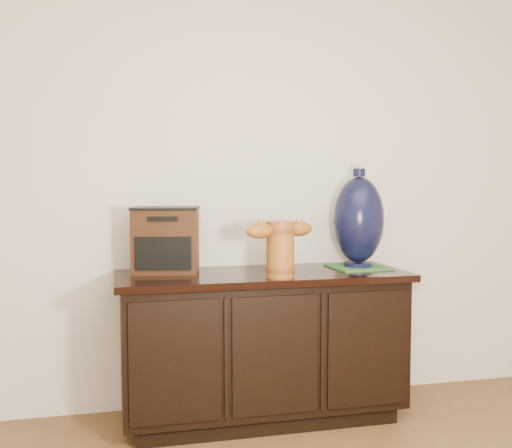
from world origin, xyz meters
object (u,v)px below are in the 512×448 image
object	(u,v)px
sideboard	(262,344)
lamp_base	(359,220)
terracotta_vessel	(280,246)
spray_can	(288,251)
tv_radio	(166,240)

from	to	relation	value
sideboard	lamp_base	size ratio (longest dim) A/B	2.83
terracotta_vessel	spray_can	world-z (taller)	terracotta_vessel
lamp_base	sideboard	bearing A→B (deg)	-176.46
spray_can	terracotta_vessel	bearing A→B (deg)	-112.46
tv_radio	spray_can	bearing A→B (deg)	14.71
terracotta_vessel	lamp_base	xyz separation A→B (m)	(0.49, 0.21, 0.10)
tv_radio	lamp_base	world-z (taller)	lamp_base
terracotta_vessel	tv_radio	size ratio (longest dim) A/B	1.00
sideboard	spray_can	xyz separation A→B (m)	(0.19, 0.17, 0.45)
sideboard	lamp_base	distance (m)	0.82
tv_radio	spray_can	xyz separation A→B (m)	(0.65, 0.04, -0.08)
sideboard	terracotta_vessel	world-z (taller)	terracotta_vessel
lamp_base	spray_can	bearing A→B (deg)	158.93
terracotta_vessel	tv_radio	world-z (taller)	tv_radio
spray_can	lamp_base	bearing A→B (deg)	-21.07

